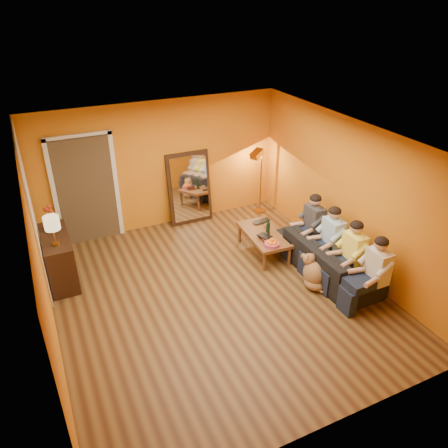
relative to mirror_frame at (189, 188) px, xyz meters
name	(u,v)px	position (x,y,z in m)	size (l,w,h in m)	color
room_shell	(207,215)	(-0.55, -2.26, 0.54)	(5.00, 5.50, 2.60)	brown
white_accent	(32,210)	(-3.04, -0.88, 0.54)	(0.02, 1.90, 2.58)	white
doorway_recess	(85,189)	(-2.05, 0.20, 0.29)	(1.06, 0.30, 2.10)	#3F2D19
door_jamb_left	(55,196)	(-2.62, 0.08, 0.29)	(0.08, 0.06, 2.20)	white
door_jamb_right	(116,186)	(-1.48, 0.08, 0.29)	(0.08, 0.06, 2.20)	white
door_header	(77,136)	(-2.05, 0.08, 1.36)	(1.22, 0.06, 0.08)	white
mirror_frame	(189,188)	(0.00, 0.00, 0.00)	(0.92, 0.06, 1.52)	#321B10
mirror_glass	(190,189)	(0.00, -0.04, 0.00)	(0.78, 0.02, 1.36)	white
sideboard	(59,258)	(-2.79, -1.08, -0.34)	(0.44, 1.18, 0.85)	#321B10
table_lamp	(53,231)	(-2.79, -1.38, 0.34)	(0.24, 0.24, 0.51)	beige
sofa	(328,258)	(1.45, -2.86, -0.45)	(0.83, 2.12, 0.62)	black
coffee_table	(264,243)	(0.77, -1.81, -0.55)	(0.62, 1.22, 0.42)	brown
floor_lamp	(261,182)	(1.55, -0.28, -0.04)	(0.30, 0.24, 1.44)	#B48634
dog	(314,271)	(0.99, -3.10, -0.45)	(0.33, 0.52, 0.61)	#A17E49
person_far_left	(377,272)	(1.58, -3.86, -0.15)	(0.70, 0.44, 1.22)	beige
person_mid_left	(353,254)	(1.58, -3.31, -0.15)	(0.70, 0.44, 1.22)	#F9EF53
person_mid_right	(332,239)	(1.58, -2.76, -0.15)	(0.70, 0.44, 1.22)	#99C2ED
person_far_right	(314,225)	(1.58, -2.21, -0.15)	(0.70, 0.44, 1.22)	#343439
fruit_bowl	(272,242)	(0.67, -2.26, -0.26)	(0.26, 0.26, 0.16)	#C04366
wine_bottle	(268,226)	(0.82, -1.86, -0.18)	(0.07, 0.07, 0.31)	black
tumbler	(266,227)	(0.89, -1.69, -0.30)	(0.10, 0.10, 0.09)	#B27F3F
laptop	(263,222)	(0.95, -1.46, -0.33)	(0.37, 0.24, 0.03)	black
book_lower	(261,240)	(0.59, -2.01, -0.33)	(0.19, 0.25, 0.02)	#321B10
book_mid	(261,238)	(0.60, -2.00, -0.31)	(0.19, 0.26, 0.02)	#AB2C13
book_upper	(261,238)	(0.59, -2.02, -0.28)	(0.18, 0.25, 0.02)	black
vase	(51,225)	(-2.79, -0.83, 0.19)	(0.19, 0.19, 0.19)	#321B10
flowers	(48,211)	(-2.79, -0.83, 0.45)	(0.17, 0.17, 0.48)	#AB2C13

